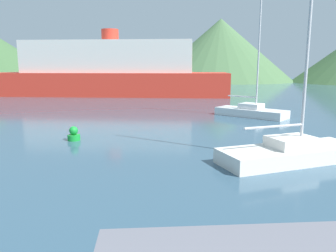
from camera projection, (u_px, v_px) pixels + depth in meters
The scene contains 6 objects.
sailboat_inner at pixel (251, 110), 25.16m from camera, with size 5.36×4.90×11.47m.
sailboat_middle at pixel (291, 150), 13.18m from camera, with size 6.31×3.98×10.59m.
ferry_distant at pixel (111, 72), 44.38m from camera, with size 31.72×10.90×8.68m.
buoy_marker at pixel (74, 135), 17.02m from camera, with size 0.64×0.64×0.74m.
hill_central at pixel (77, 69), 91.92m from camera, with size 50.65×50.65×6.51m.
hill_east at pixel (220, 50), 87.22m from camera, with size 38.29×38.29×16.26m.
Camera 1 is at (0.88, -0.23, 3.78)m, focal length 35.00 mm.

